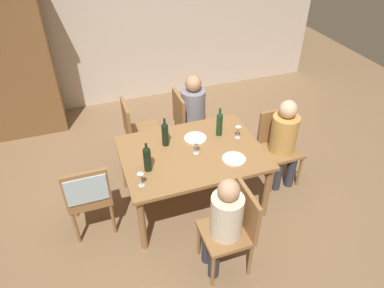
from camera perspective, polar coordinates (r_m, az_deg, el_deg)
ground_plane at (r=4.34m, az=-0.00°, el=-8.91°), size 10.00×10.00×0.00m
rear_room_partition at (r=5.98m, az=-9.24°, el=19.14°), size 6.40×0.12×2.70m
armoire_cabinet at (r=5.62m, az=-27.23°, el=11.70°), size 1.18×0.62×2.18m
dining_table at (r=3.90m, az=-0.00°, el=-2.14°), size 1.53×1.12×0.74m
chair_right_end at (r=4.47m, az=13.62°, el=0.38°), size 0.44×0.44×0.92m
chair_far_right at (r=4.77m, az=-0.80°, el=4.01°), size 0.44×0.44×0.92m
chair_near at (r=3.39m, az=6.79°, el=-12.84°), size 0.44×0.44×0.92m
chair_far_left at (r=4.63m, az=-8.90°, el=2.46°), size 0.44×0.44×0.92m
chair_left_end at (r=3.72m, az=-16.36°, el=-7.54°), size 0.44×0.46×0.92m
person_woman_host at (r=4.32m, az=14.60°, el=0.91°), size 0.31×0.36×1.15m
person_man_bearded at (r=4.73m, az=0.49°, el=5.60°), size 0.36×0.32×1.15m
person_man_guest at (r=3.28m, az=5.10°, el=-12.12°), size 0.34×0.30×1.11m
wine_bottle_tall_green at (r=3.55m, az=-7.20°, el=-2.26°), size 0.08×0.08×0.33m
wine_bottle_dark_red at (r=3.88m, az=-4.34°, el=1.70°), size 0.08×0.08×0.34m
wine_bottle_short_olive at (r=4.04m, az=4.43°, el=3.33°), size 0.07×0.07×0.35m
wine_glass_near_left at (r=4.03m, az=7.42°, el=2.24°), size 0.07×0.07×0.15m
wine_glass_centre at (r=3.41m, az=-8.25°, el=-5.31°), size 0.07×0.07×0.15m
wine_glass_near_right at (r=3.76m, az=0.68°, el=-0.22°), size 0.07×0.07×0.15m
dinner_plate_host at (r=3.77m, az=6.74°, el=-2.38°), size 0.25×0.25×0.01m
dinner_plate_guest_left at (r=4.04m, az=0.53°, el=0.95°), size 0.26×0.26×0.01m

